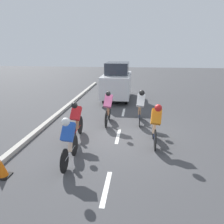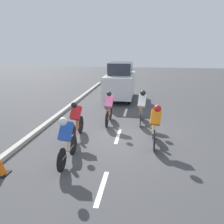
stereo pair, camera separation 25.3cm
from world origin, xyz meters
name	(u,v)px [view 1 (the left image)]	position (x,y,z in m)	size (l,w,h in m)	color
ground_plane	(118,136)	(0.00, 0.00, 0.00)	(60.00, 60.00, 0.00)	#424244
lane_stripe_near	(106,188)	(0.00, 3.23, 0.00)	(0.12, 1.40, 0.01)	white
lane_stripe_mid	(118,136)	(0.00, 0.03, 0.00)	(0.12, 1.40, 0.01)	white
lane_stripe_far	(124,112)	(0.00, -3.17, 0.00)	(0.12, 1.40, 0.01)	white
curb	(37,131)	(3.20, 0.03, 0.07)	(0.20, 24.38, 0.14)	#B7B2A8
cyclist_orange	(156,123)	(-1.31, 0.62, 0.79)	(0.38, 1.67, 1.50)	black
cyclist_blue	(69,139)	(1.19, 2.25, 0.78)	(0.36, 1.63, 1.49)	black
cyclist_red	(76,120)	(1.46, 0.51, 0.76)	(0.37, 1.70, 1.46)	black
cyclist_white	(140,105)	(-0.82, -1.58, 0.81)	(0.38, 1.70, 1.53)	black
cyclist_pink	(108,107)	(0.55, -1.27, 0.78)	(0.38, 1.71, 1.52)	black
support_car	(117,81)	(0.63, -6.20, 1.15)	(1.70, 3.91, 2.32)	black
traffic_cone	(2,168)	(2.75, 3.05, 0.24)	(0.36, 0.36, 0.49)	black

